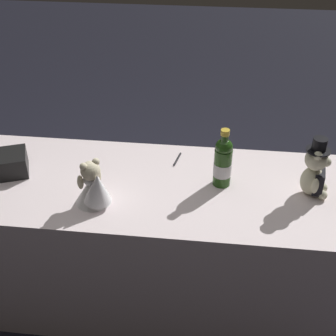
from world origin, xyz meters
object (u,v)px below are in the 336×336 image
Objects in this scene: signing_pen at (177,160)px; champagne_bottle at (223,162)px; teddy_bear_bride at (94,186)px; teddy_bear_groom at (316,171)px.

champagne_bottle is at bearing 142.49° from signing_pen.
teddy_bear_bride is at bearing 20.74° from champagne_bottle.
champagne_bottle is at bearing -159.26° from teddy_bear_bride.
teddy_bear_bride is 0.61m from champagne_bottle.
teddy_bear_groom is 1.00m from teddy_bear_bride.
teddy_bear_groom is 0.69m from signing_pen.
signing_pen is (0.65, -0.21, -0.12)m from teddy_bear_groom.
signing_pen is at bearing -17.85° from teddy_bear_groom.
champagne_bottle is 0.32m from signing_pen.
signing_pen is (0.23, -0.18, -0.12)m from champagne_bottle.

